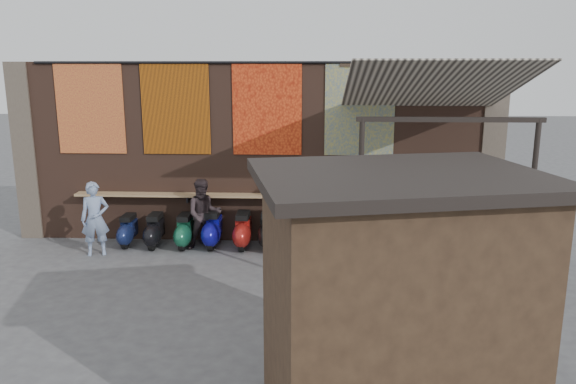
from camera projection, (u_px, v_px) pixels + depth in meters
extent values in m
plane|color=#474749|center=(241.00, 282.00, 10.40)|extent=(70.00, 70.00, 0.00)
cube|color=brown|center=(255.00, 153.00, 12.59)|extent=(10.00, 0.40, 4.00)
cube|color=#4C4238|center=(29.00, 151.00, 12.82)|extent=(0.50, 0.50, 4.00)
cube|color=#4C4238|center=(490.00, 155.00, 12.35)|extent=(0.50, 0.50, 4.00)
cube|color=#9E7A51|center=(254.00, 196.00, 12.43)|extent=(8.00, 0.32, 0.05)
cube|color=white|center=(282.00, 190.00, 12.33)|extent=(0.60, 0.31, 0.25)
cube|color=maroon|center=(90.00, 108.00, 12.31)|extent=(1.50, 0.02, 2.00)
cube|color=orange|center=(176.00, 109.00, 12.23)|extent=(1.50, 0.02, 2.00)
cube|color=#E44C1C|center=(267.00, 109.00, 12.13)|extent=(1.50, 0.02, 2.00)
cube|color=#284B95|center=(360.00, 109.00, 12.04)|extent=(1.50, 0.02, 2.00)
cylinder|color=black|center=(253.00, 62.00, 11.92)|extent=(9.50, 0.06, 0.06)
imported|color=#8095BB|center=(95.00, 219.00, 11.74)|extent=(0.66, 0.53, 1.57)
imported|color=#2F2427|center=(204.00, 214.00, 12.12)|extent=(0.88, 0.76, 1.55)
imported|color=black|center=(372.00, 231.00, 10.84)|extent=(1.00, 0.68, 1.58)
imported|color=#55555A|center=(486.00, 252.00, 9.15)|extent=(1.41, 1.27, 1.90)
imported|color=#8E755A|center=(384.00, 223.00, 11.33)|extent=(0.84, 0.95, 1.63)
cube|color=black|center=(394.00, 311.00, 5.96)|extent=(2.91, 2.42, 2.77)
cube|color=black|center=(400.00, 178.00, 5.63)|extent=(3.27, 2.77, 0.12)
cube|color=gold|center=(367.00, 229.00, 6.77)|extent=(1.18, 0.30, 0.50)
cube|color=#473321|center=(365.00, 305.00, 6.99)|extent=(2.10, 0.55, 0.06)
cube|color=beige|center=(433.00, 86.00, 10.33)|extent=(3.20, 3.28, 0.97)
cube|color=#33261C|center=(418.00, 64.00, 11.79)|extent=(3.30, 0.08, 0.12)
cube|color=black|center=(450.00, 120.00, 8.97)|extent=(3.00, 0.08, 0.08)
cylinder|color=black|center=(360.00, 211.00, 9.38)|extent=(0.09, 0.09, 3.10)
cylinder|color=black|center=(530.00, 213.00, 9.25)|extent=(0.09, 0.09, 3.10)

